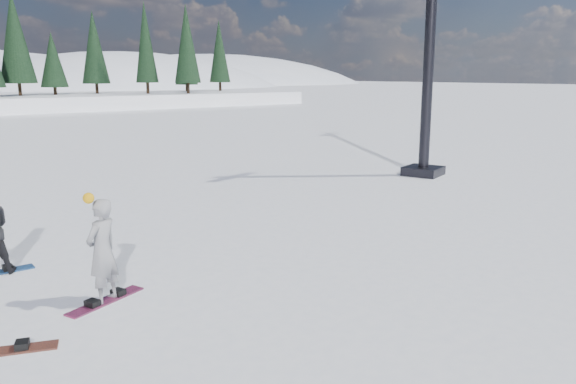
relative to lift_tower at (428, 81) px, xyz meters
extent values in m
plane|color=white|center=(-15.04, -3.37, -3.56)|extent=(420.00, 420.00, 0.00)
ellipsoid|color=white|center=(94.96, 181.63, -17.42)|extent=(156.00, 120.00, 50.40)
ellipsoid|color=white|center=(44.96, 146.63, -15.93)|extent=(117.00, 90.00, 45.00)
cone|color=black|center=(-2.38, 51.63, 1.69)|extent=(3.20, 3.20, 7.50)
cone|color=black|center=(1.84, 51.63, 1.69)|extent=(3.20, 3.20, 7.50)
cone|color=black|center=(6.07, 51.63, 1.69)|extent=(3.20, 3.20, 7.50)
cone|color=black|center=(10.29, 51.63, 1.69)|extent=(3.20, 3.20, 7.50)
cone|color=black|center=(14.51, 51.63, 1.69)|extent=(3.20, 3.20, 7.50)
cone|color=black|center=(18.73, 51.63, 1.69)|extent=(3.20, 3.20, 7.50)
cone|color=black|center=(22.96, 51.63, 1.69)|extent=(3.20, 3.20, 7.50)
cylinder|color=black|center=(0.00, 0.00, 0.81)|extent=(0.39, 0.39, 8.75)
cube|color=black|center=(0.00, 0.00, -3.40)|extent=(1.65, 1.65, 0.33)
imported|color=#949499|center=(-14.08, -4.66, -2.65)|extent=(0.79, 0.71, 1.81)
sphere|color=#E69F0C|center=(-14.28, -4.78, -1.69)|extent=(0.18, 0.18, 0.18)
cube|color=maroon|center=(-14.08, -4.66, -3.54)|extent=(1.50, 0.81, 0.03)
cube|color=maroon|center=(-15.89, -5.52, -3.54)|extent=(1.50, 0.79, 0.03)
camera|label=1|loc=(-17.10, -13.70, 0.27)|focal=35.00mm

